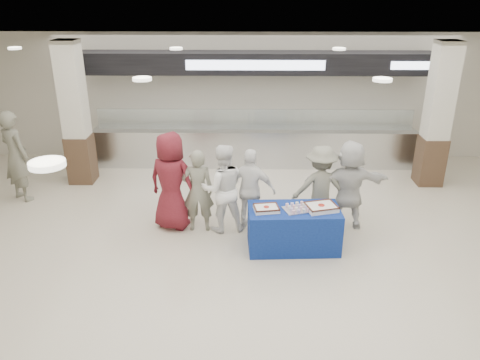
{
  "coord_description": "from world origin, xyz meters",
  "views": [
    {
      "loc": [
        -0.18,
        -5.86,
        4.27
      ],
      "look_at": [
        -0.3,
        1.6,
        1.13
      ],
      "focal_mm": 35.0,
      "sensor_mm": 36.0,
      "label": 1
    }
  ],
  "objects_px": {
    "display_table": "(293,228)",
    "soldier_b": "(320,187)",
    "chef_short": "(251,190)",
    "civilian_maroon": "(171,181)",
    "soldier_a": "(198,191)",
    "civilian_white": "(349,185)",
    "sheet_cake_left": "(266,208)",
    "sheet_cake_right": "(321,207)",
    "cupcake_tray": "(298,208)",
    "chef_tall": "(223,188)",
    "soldier_bg": "(16,156)"
  },
  "relations": [
    {
      "from": "display_table",
      "to": "soldier_b",
      "type": "relative_size",
      "value": 0.96
    },
    {
      "from": "chef_short",
      "to": "soldier_b",
      "type": "distance_m",
      "value": 1.29
    },
    {
      "from": "civilian_maroon",
      "to": "soldier_a",
      "type": "bearing_deg",
      "value": -169.75
    },
    {
      "from": "civilian_maroon",
      "to": "display_table",
      "type": "bearing_deg",
      "value": -177.3
    },
    {
      "from": "civilian_maroon",
      "to": "soldier_a",
      "type": "relative_size",
      "value": 1.18
    },
    {
      "from": "soldier_b",
      "to": "chef_short",
      "type": "bearing_deg",
      "value": 0.28
    },
    {
      "from": "civilian_white",
      "to": "sheet_cake_left",
      "type": "bearing_deg",
      "value": 22.78
    },
    {
      "from": "sheet_cake_right",
      "to": "soldier_a",
      "type": "bearing_deg",
      "value": 163.0
    },
    {
      "from": "sheet_cake_left",
      "to": "soldier_a",
      "type": "bearing_deg",
      "value": 149.84
    },
    {
      "from": "cupcake_tray",
      "to": "chef_short",
      "type": "xyz_separation_m",
      "value": [
        -0.79,
        0.74,
        -0.0
      ]
    },
    {
      "from": "soldier_b",
      "to": "civilian_maroon",
      "type": "bearing_deg",
      "value": -2.41
    },
    {
      "from": "soldier_a",
      "to": "soldier_b",
      "type": "distance_m",
      "value": 2.25
    },
    {
      "from": "soldier_b",
      "to": "chef_tall",
      "type": "bearing_deg",
      "value": 1.24
    },
    {
      "from": "sheet_cake_left",
      "to": "civilian_white",
      "type": "bearing_deg",
      "value": 28.96
    },
    {
      "from": "display_table",
      "to": "chef_tall",
      "type": "distance_m",
      "value": 1.48
    },
    {
      "from": "civilian_white",
      "to": "sheet_cake_right",
      "type": "bearing_deg",
      "value": 46.22
    },
    {
      "from": "cupcake_tray",
      "to": "soldier_bg",
      "type": "xyz_separation_m",
      "value": [
        -5.67,
        1.98,
        0.18
      ]
    },
    {
      "from": "civilian_white",
      "to": "display_table",
      "type": "bearing_deg",
      "value": 30.22
    },
    {
      "from": "sheet_cake_right",
      "to": "chef_short",
      "type": "relative_size",
      "value": 0.37
    },
    {
      "from": "sheet_cake_right",
      "to": "soldier_a",
      "type": "distance_m",
      "value": 2.25
    },
    {
      "from": "display_table",
      "to": "soldier_b",
      "type": "height_order",
      "value": "soldier_b"
    },
    {
      "from": "sheet_cake_right",
      "to": "soldier_b",
      "type": "distance_m",
      "value": 0.81
    },
    {
      "from": "chef_short",
      "to": "soldier_b",
      "type": "xyz_separation_m",
      "value": [
        1.28,
        0.09,
        0.02
      ]
    },
    {
      "from": "cupcake_tray",
      "to": "sheet_cake_right",
      "type": "bearing_deg",
      "value": 2.82
    },
    {
      "from": "civilian_maroon",
      "to": "soldier_b",
      "type": "relative_size",
      "value": 1.16
    },
    {
      "from": "soldier_a",
      "to": "chef_tall",
      "type": "xyz_separation_m",
      "value": [
        0.45,
        0.0,
        0.05
      ]
    },
    {
      "from": "sheet_cake_left",
      "to": "sheet_cake_right",
      "type": "distance_m",
      "value": 0.93
    },
    {
      "from": "soldier_a",
      "to": "soldier_bg",
      "type": "relative_size",
      "value": 0.82
    },
    {
      "from": "chef_short",
      "to": "soldier_bg",
      "type": "height_order",
      "value": "soldier_bg"
    },
    {
      "from": "cupcake_tray",
      "to": "chef_tall",
      "type": "height_order",
      "value": "chef_tall"
    },
    {
      "from": "chef_short",
      "to": "civilian_white",
      "type": "xyz_separation_m",
      "value": [
        1.8,
        0.08,
        0.07
      ]
    },
    {
      "from": "sheet_cake_left",
      "to": "civilian_white",
      "type": "xyz_separation_m",
      "value": [
        1.55,
        0.86,
        0.06
      ]
    },
    {
      "from": "sheet_cake_right",
      "to": "soldier_b",
      "type": "xyz_separation_m",
      "value": [
        0.1,
        0.81,
        0.0
      ]
    },
    {
      "from": "sheet_cake_left",
      "to": "chef_short",
      "type": "height_order",
      "value": "chef_short"
    },
    {
      "from": "chef_tall",
      "to": "soldier_bg",
      "type": "bearing_deg",
      "value": -28.34
    },
    {
      "from": "sheet_cake_right",
      "to": "chef_short",
      "type": "bearing_deg",
      "value": 148.68
    },
    {
      "from": "sheet_cake_left",
      "to": "civilian_maroon",
      "type": "height_order",
      "value": "civilian_maroon"
    },
    {
      "from": "chef_short",
      "to": "soldier_a",
      "type": "bearing_deg",
      "value": 16.15
    },
    {
      "from": "display_table",
      "to": "chef_short",
      "type": "distance_m",
      "value": 1.1
    },
    {
      "from": "sheet_cake_left",
      "to": "civilian_white",
      "type": "distance_m",
      "value": 1.77
    },
    {
      "from": "civilian_maroon",
      "to": "soldier_bg",
      "type": "height_order",
      "value": "soldier_bg"
    },
    {
      "from": "chef_tall",
      "to": "soldier_bg",
      "type": "height_order",
      "value": "soldier_bg"
    },
    {
      "from": "soldier_bg",
      "to": "chef_short",
      "type": "bearing_deg",
      "value": -161.98
    },
    {
      "from": "sheet_cake_right",
      "to": "civilian_maroon",
      "type": "height_order",
      "value": "civilian_maroon"
    },
    {
      "from": "chef_short",
      "to": "civilian_white",
      "type": "relative_size",
      "value": 0.91
    },
    {
      "from": "chef_tall",
      "to": "soldier_bg",
      "type": "relative_size",
      "value": 0.86
    },
    {
      "from": "display_table",
      "to": "soldier_a",
      "type": "height_order",
      "value": "soldier_a"
    },
    {
      "from": "soldier_bg",
      "to": "cupcake_tray",
      "type": "bearing_deg",
      "value": -166.99
    },
    {
      "from": "soldier_a",
      "to": "civilian_white",
      "type": "height_order",
      "value": "civilian_white"
    },
    {
      "from": "chef_short",
      "to": "soldier_bg",
      "type": "relative_size",
      "value": 0.81
    }
  ]
}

